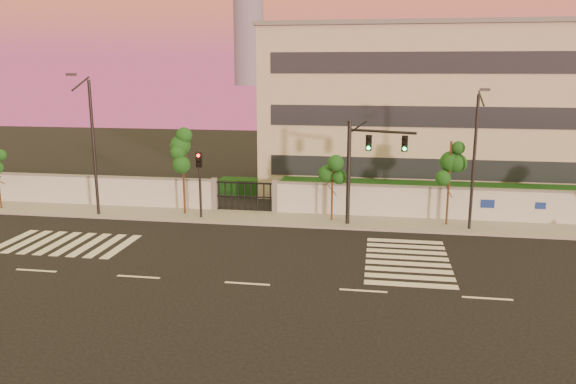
% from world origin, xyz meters
% --- Properties ---
extents(ground, '(120.00, 120.00, 0.00)m').
position_xyz_m(ground, '(0.00, 0.00, 0.00)').
color(ground, black).
rests_on(ground, ground).
extents(sidewalk, '(60.00, 3.00, 0.15)m').
position_xyz_m(sidewalk, '(0.00, 10.50, 0.07)').
color(sidewalk, gray).
rests_on(sidewalk, ground).
extents(perimeter_wall, '(60.00, 0.36, 2.20)m').
position_xyz_m(perimeter_wall, '(0.10, 12.00, 1.07)').
color(perimeter_wall, silver).
rests_on(perimeter_wall, ground).
extents(hedge_row, '(41.00, 4.25, 1.80)m').
position_xyz_m(hedge_row, '(1.17, 14.74, 0.82)').
color(hedge_row, black).
rests_on(hedge_row, ground).
extents(institutional_building, '(24.40, 12.40, 12.25)m').
position_xyz_m(institutional_building, '(9.00, 21.99, 6.16)').
color(institutional_building, '#BDB6A0').
rests_on(institutional_building, ground).
extents(road_markings, '(57.00, 7.62, 0.02)m').
position_xyz_m(road_markings, '(-1.58, 3.76, 0.01)').
color(road_markings, silver).
rests_on(road_markings, ground).
extents(street_tree_c, '(1.61, 1.28, 5.39)m').
position_xyz_m(street_tree_c, '(-6.53, 10.61, 3.97)').
color(street_tree_c, '#382314').
rests_on(street_tree_c, ground).
extents(street_tree_d, '(1.45, 1.16, 3.97)m').
position_xyz_m(street_tree_d, '(2.79, 10.47, 2.93)').
color(street_tree_d, '#382314').
rests_on(street_tree_d, ground).
extents(street_tree_e, '(1.52, 1.21, 5.08)m').
position_xyz_m(street_tree_e, '(9.55, 10.67, 3.73)').
color(street_tree_e, '#382314').
rests_on(street_tree_e, ground).
extents(traffic_signal_main, '(3.87, 1.41, 6.24)m').
position_xyz_m(traffic_signal_main, '(4.54, 9.87, 3.95)').
color(traffic_signal_main, black).
rests_on(traffic_signal_main, ground).
extents(traffic_signal_secondary, '(0.34, 0.33, 4.32)m').
position_xyz_m(traffic_signal_secondary, '(-5.25, 9.84, 2.74)').
color(traffic_signal_secondary, black).
rests_on(traffic_signal_secondary, ground).
extents(streetlight_west, '(0.53, 2.14, 8.88)m').
position_xyz_m(streetlight_west, '(-11.88, 9.40, 4.80)').
color(streetlight_west, black).
rests_on(streetlight_west, ground).
extents(streetlight_east, '(0.49, 1.96, 8.14)m').
position_xyz_m(streetlight_east, '(10.71, 9.72, 4.40)').
color(streetlight_east, black).
rests_on(streetlight_east, ground).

